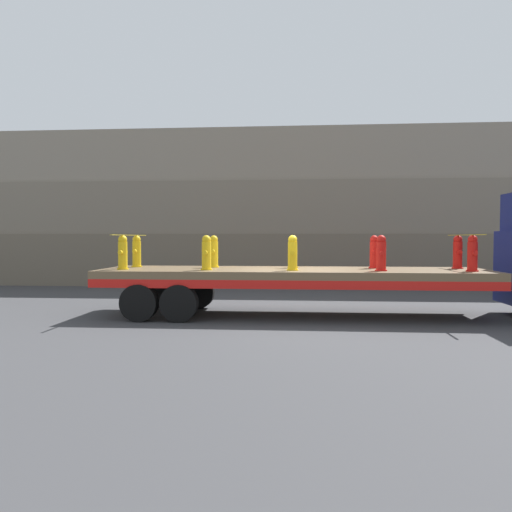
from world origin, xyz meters
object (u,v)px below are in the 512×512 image
fire_hydrant_yellow_near_2 (293,253)px  fire_hydrant_red_far_4 (458,252)px  fire_hydrant_yellow_far_1 (214,252)px  fire_hydrant_red_far_3 (374,252)px  fire_hydrant_yellow_far_0 (137,252)px  fire_hydrant_yellow_far_2 (293,252)px  fire_hydrant_red_near_3 (381,254)px  fire_hydrant_yellow_near_0 (123,253)px  fire_hydrant_yellow_near_1 (206,253)px  fire_hydrant_red_near_4 (472,254)px  flatbed_trailer (272,277)px

fire_hydrant_yellow_near_2 → fire_hydrant_red_far_4: same height
fire_hydrant_yellow_far_1 → fire_hydrant_red_far_3: (4.16, 0.00, 0.00)m
fire_hydrant_red_far_4 → fire_hydrant_yellow_near_2: bearing=-165.6°
fire_hydrant_yellow_far_0 → fire_hydrant_red_far_3: size_ratio=1.00×
fire_hydrant_yellow_near_2 → fire_hydrant_yellow_far_2: bearing=90.0°
fire_hydrant_red_near_3 → fire_hydrant_red_far_4: same height
fire_hydrant_yellow_near_2 → fire_hydrant_red_far_4: bearing=14.4°
fire_hydrant_yellow_near_0 → fire_hydrant_yellow_near_1: size_ratio=1.00×
fire_hydrant_yellow_far_1 → fire_hydrant_yellow_near_2: bearing=-27.1°
fire_hydrant_yellow_near_0 → fire_hydrant_red_near_4: bearing=0.0°
fire_hydrant_yellow_far_2 → fire_hydrant_red_near_3: bearing=-27.1°
fire_hydrant_yellow_near_0 → fire_hydrant_red_far_4: size_ratio=1.00×
flatbed_trailer → fire_hydrant_yellow_far_2: (0.52, 0.53, 0.62)m
fire_hydrant_red_near_3 → fire_hydrant_red_far_3: (0.00, 1.07, 0.00)m
fire_hydrant_yellow_far_1 → fire_hydrant_yellow_far_2: bearing=0.0°
flatbed_trailer → fire_hydrant_yellow_near_1: 1.76m
fire_hydrant_red_near_3 → fire_hydrant_red_far_4: 2.34m
flatbed_trailer → fire_hydrant_yellow_far_2: bearing=45.6°
fire_hydrant_yellow_near_0 → fire_hydrant_yellow_far_1: (2.08, 1.07, 0.00)m
fire_hydrant_yellow_near_1 → fire_hydrant_red_near_3: same height
fire_hydrant_yellow_far_2 → fire_hydrant_red_far_3: 2.08m
fire_hydrant_yellow_far_1 → fire_hydrant_yellow_far_0: bearing=180.0°
fire_hydrant_yellow_far_2 → fire_hydrant_red_far_4: bearing=0.0°
fire_hydrant_yellow_near_0 → fire_hydrant_yellow_far_0: size_ratio=1.00×
fire_hydrant_yellow_far_2 → fire_hydrant_red_near_3: 2.34m
fire_hydrant_yellow_near_2 → fire_hydrant_red_far_3: (2.08, 1.07, 0.00)m
fire_hydrant_red_near_4 → fire_hydrant_red_far_3: bearing=152.9°
fire_hydrant_yellow_far_0 → fire_hydrant_yellow_near_1: bearing=-27.1°
fire_hydrant_yellow_near_1 → fire_hydrant_red_far_4: 6.33m
fire_hydrant_red_far_3 → fire_hydrant_red_near_4: 2.34m
fire_hydrant_yellow_far_1 → fire_hydrant_red_near_3: size_ratio=1.00×
flatbed_trailer → fire_hydrant_red_near_4: 4.75m
flatbed_trailer → fire_hydrant_yellow_near_1: bearing=-161.1°
fire_hydrant_red_near_4 → fire_hydrant_yellow_near_1: bearing=180.0°
fire_hydrant_red_far_3 → fire_hydrant_red_near_4: size_ratio=1.00×
fire_hydrant_yellow_near_2 → flatbed_trailer: bearing=134.4°
fire_hydrant_yellow_near_2 → fire_hydrant_red_far_3: 2.34m
flatbed_trailer → fire_hydrant_red_near_4: bearing=-6.5°
fire_hydrant_yellow_far_2 → fire_hydrant_red_near_3: size_ratio=1.00×
fire_hydrant_yellow_near_0 → fire_hydrant_red_near_3: 6.24m
fire_hydrant_red_near_4 → fire_hydrant_red_far_4: (0.00, 1.07, 0.00)m
fire_hydrant_yellow_far_2 → fire_hydrant_red_far_4: 4.16m
fire_hydrant_yellow_near_1 → fire_hydrant_yellow_near_2: size_ratio=1.00×
fire_hydrant_yellow_far_1 → fire_hydrant_red_near_4: size_ratio=1.00×
fire_hydrant_yellow_near_0 → fire_hydrant_yellow_far_2: bearing=14.4°
fire_hydrant_yellow_near_0 → fire_hydrant_yellow_far_2: 4.29m
flatbed_trailer → fire_hydrant_red_far_3: 2.73m
fire_hydrant_red_near_4 → fire_hydrant_red_far_4: bearing=90.0°
flatbed_trailer → fire_hydrant_yellow_far_2: fire_hydrant_yellow_far_2 is taller
fire_hydrant_yellow_near_1 → fire_hydrant_yellow_far_2: same height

